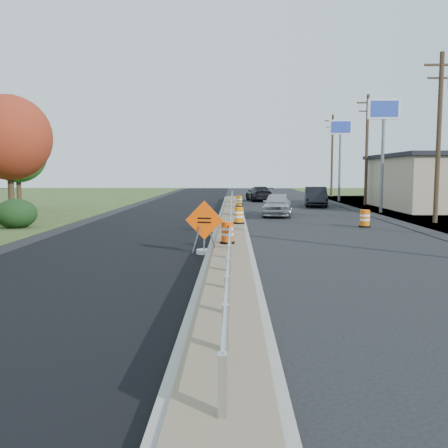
{
  "coord_description": "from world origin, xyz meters",
  "views": [
    {
      "loc": [
        0.11,
        -19.19,
        2.88
      ],
      "look_at": [
        -0.2,
        -2.21,
        1.1
      ],
      "focal_mm": 40.0,
      "sensor_mm": 36.0,
      "label": 1
    }
  ],
  "objects_px": {
    "barrel_shoulder_mid": "(316,202)",
    "car_silver": "(278,204)",
    "car_dark_mid": "(316,197)",
    "barrel_median_far": "(239,201)",
    "barrel_median_mid": "(239,216)",
    "car_dark_far": "(259,194)",
    "caution_sign": "(204,241)",
    "barrel_shoulder_far": "(321,196)",
    "barrel_shoulder_near": "(365,219)",
    "barrel_median_near": "(227,233)"
  },
  "relations": [
    {
      "from": "caution_sign",
      "to": "car_silver",
      "type": "distance_m",
      "value": 15.75
    },
    {
      "from": "barrel_median_near",
      "to": "barrel_shoulder_mid",
      "type": "relative_size",
      "value": 1.04
    },
    {
      "from": "barrel_shoulder_mid",
      "to": "barrel_shoulder_far",
      "type": "distance_m",
      "value": 10.32
    },
    {
      "from": "caution_sign",
      "to": "barrel_shoulder_far",
      "type": "bearing_deg",
      "value": 85.1
    },
    {
      "from": "barrel_median_mid",
      "to": "barrel_median_far",
      "type": "relative_size",
      "value": 1.02
    },
    {
      "from": "barrel_median_far",
      "to": "car_dark_far",
      "type": "xyz_separation_m",
      "value": [
        2.12,
        11.46,
        0.1
      ]
    },
    {
      "from": "barrel_median_near",
      "to": "car_dark_mid",
      "type": "distance_m",
      "value": 24.47
    },
    {
      "from": "barrel_median_near",
      "to": "barrel_median_far",
      "type": "bearing_deg",
      "value": 88.09
    },
    {
      "from": "barrel_shoulder_mid",
      "to": "car_silver",
      "type": "height_order",
      "value": "car_silver"
    },
    {
      "from": "barrel_shoulder_far",
      "to": "car_dark_mid",
      "type": "relative_size",
      "value": 0.17
    },
    {
      "from": "barrel_median_near",
      "to": "barrel_shoulder_far",
      "type": "bearing_deg",
      "value": 74.38
    },
    {
      "from": "barrel_shoulder_near",
      "to": "barrel_shoulder_far",
      "type": "height_order",
      "value": "barrel_shoulder_near"
    },
    {
      "from": "barrel_median_far",
      "to": "car_dark_far",
      "type": "height_order",
      "value": "car_dark_far"
    },
    {
      "from": "caution_sign",
      "to": "barrel_median_near",
      "type": "relative_size",
      "value": 2.32
    },
    {
      "from": "caution_sign",
      "to": "car_dark_far",
      "type": "relative_size",
      "value": 0.37
    },
    {
      "from": "caution_sign",
      "to": "car_dark_far",
      "type": "xyz_separation_m",
      "value": [
        3.57,
        32.19,
        0.25
      ]
    },
    {
      "from": "barrel_median_near",
      "to": "barrel_shoulder_mid",
      "type": "bearing_deg",
      "value": 72.97
    },
    {
      "from": "caution_sign",
      "to": "barrel_shoulder_far",
      "type": "distance_m",
      "value": 35.78
    },
    {
      "from": "barrel_shoulder_near",
      "to": "barrel_shoulder_mid",
      "type": "relative_size",
      "value": 1.16
    },
    {
      "from": "barrel_median_far",
      "to": "car_dark_mid",
      "type": "relative_size",
      "value": 0.17
    },
    {
      "from": "car_dark_mid",
      "to": "car_dark_far",
      "type": "xyz_separation_m",
      "value": [
        -4.33,
        7.74,
        -0.09
      ]
    },
    {
      "from": "car_silver",
      "to": "car_dark_far",
      "type": "height_order",
      "value": "car_silver"
    },
    {
      "from": "barrel_median_near",
      "to": "barrel_shoulder_far",
      "type": "distance_m",
      "value": 34.56
    },
    {
      "from": "barrel_median_far",
      "to": "car_silver",
      "type": "xyz_separation_m",
      "value": [
        2.46,
        -5.48,
        0.14
      ]
    },
    {
      "from": "car_dark_mid",
      "to": "barrel_shoulder_mid",
      "type": "bearing_deg",
      "value": -83.65
    },
    {
      "from": "barrel_shoulder_near",
      "to": "barrel_shoulder_mid",
      "type": "xyz_separation_m",
      "value": [
        0.0,
        15.48,
        -0.06
      ]
    },
    {
      "from": "barrel_median_mid",
      "to": "barrel_shoulder_near",
      "type": "bearing_deg",
      "value": 5.36
    },
    {
      "from": "barrel_shoulder_far",
      "to": "caution_sign",
      "type": "bearing_deg",
      "value": -106.4
    },
    {
      "from": "caution_sign",
      "to": "barrel_median_near",
      "type": "xyz_separation_m",
      "value": [
        0.79,
        1.04,
        0.14
      ]
    },
    {
      "from": "barrel_shoulder_far",
      "to": "barrel_shoulder_near",
      "type": "bearing_deg",
      "value": -94.92
    },
    {
      "from": "caution_sign",
      "to": "barrel_shoulder_mid",
      "type": "distance_m",
      "value": 25.5
    },
    {
      "from": "barrel_shoulder_mid",
      "to": "car_dark_mid",
      "type": "bearing_deg",
      "value": 90.0
    },
    {
      "from": "barrel_median_mid",
      "to": "car_silver",
      "type": "xyz_separation_m",
      "value": [
        2.6,
        7.11,
        0.13
      ]
    },
    {
      "from": "barrel_median_near",
      "to": "car_silver",
      "type": "bearing_deg",
      "value": 77.65
    },
    {
      "from": "caution_sign",
      "to": "barrel_shoulder_near",
      "type": "xyz_separation_m",
      "value": [
        7.9,
        8.77,
        -0.04
      ]
    },
    {
      "from": "barrel_shoulder_far",
      "to": "barrel_median_near",
      "type": "bearing_deg",
      "value": -105.62
    },
    {
      "from": "barrel_median_near",
      "to": "barrel_shoulder_near",
      "type": "distance_m",
      "value": 10.5
    },
    {
      "from": "barrel_shoulder_near",
      "to": "car_dark_mid",
      "type": "relative_size",
      "value": 0.18
    },
    {
      "from": "barrel_shoulder_mid",
      "to": "car_dark_mid",
      "type": "height_order",
      "value": "car_dark_mid"
    },
    {
      "from": "car_dark_mid",
      "to": "car_silver",
      "type": "bearing_deg",
      "value": -107.11
    },
    {
      "from": "car_dark_far",
      "to": "barrel_shoulder_mid",
      "type": "bearing_deg",
      "value": 110.71
    },
    {
      "from": "barrel_median_mid",
      "to": "car_dark_far",
      "type": "distance_m",
      "value": 24.15
    },
    {
      "from": "barrel_median_far",
      "to": "barrel_shoulder_mid",
      "type": "relative_size",
      "value": 1.07
    },
    {
      "from": "caution_sign",
      "to": "barrel_shoulder_near",
      "type": "bearing_deg",
      "value": 59.47
    },
    {
      "from": "barrel_median_mid",
      "to": "car_dark_mid",
      "type": "bearing_deg",
      "value": 67.98
    },
    {
      "from": "car_dark_mid",
      "to": "barrel_shoulder_far",
      "type": "bearing_deg",
      "value": 83.78
    },
    {
      "from": "barrel_median_mid",
      "to": "barrel_median_far",
      "type": "xyz_separation_m",
      "value": [
        0.14,
        12.59,
        -0.01
      ]
    },
    {
      "from": "barrel_median_far",
      "to": "barrel_shoulder_mid",
      "type": "distance_m",
      "value": 7.35
    },
    {
      "from": "barrel_median_near",
      "to": "barrel_median_mid",
      "type": "relative_size",
      "value": 0.95
    },
    {
      "from": "barrel_shoulder_mid",
      "to": "car_dark_far",
      "type": "relative_size",
      "value": 0.16
    }
  ]
}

